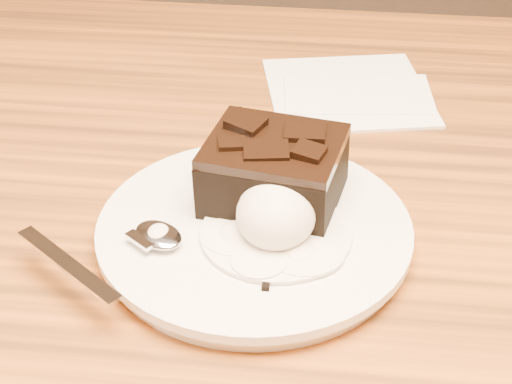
# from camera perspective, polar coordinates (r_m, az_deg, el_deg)

# --- Properties ---
(plate) EXTENTS (0.23, 0.23, 0.02)m
(plate) POSITION_cam_1_polar(r_m,az_deg,el_deg) (0.59, -0.11, -2.97)
(plate) COLOR white
(plate) RESTS_ON dining_table
(brownie) EXTENTS (0.11, 0.10, 0.04)m
(brownie) POSITION_cam_1_polar(r_m,az_deg,el_deg) (0.60, 1.25, 1.23)
(brownie) COLOR black
(brownie) RESTS_ON plate
(ice_cream_scoop) EXTENTS (0.06, 0.06, 0.05)m
(ice_cream_scoop) POSITION_cam_1_polar(r_m,az_deg,el_deg) (0.57, 1.41, -1.54)
(ice_cream_scoop) COLOR white
(ice_cream_scoop) RESTS_ON plate
(melt_puddle) EXTENTS (0.11, 0.11, 0.00)m
(melt_puddle) POSITION_cam_1_polar(r_m,az_deg,el_deg) (0.58, 1.38, -2.97)
(melt_puddle) COLOR white
(melt_puddle) RESTS_ON plate
(spoon) EXTENTS (0.14, 0.12, 0.01)m
(spoon) POSITION_cam_1_polar(r_m,az_deg,el_deg) (0.57, -6.77, -3.12)
(spoon) COLOR silver
(spoon) RESTS_ON plate
(napkin) EXTENTS (0.18, 0.18, 0.01)m
(napkin) POSITION_cam_1_polar(r_m,az_deg,el_deg) (0.80, 6.38, 7.01)
(napkin) COLOR white
(napkin) RESTS_ON dining_table
(crumb_a) EXTENTS (0.01, 0.01, 0.00)m
(crumb_a) POSITION_cam_1_polar(r_m,az_deg,el_deg) (0.53, 0.68, -6.57)
(crumb_a) COLOR black
(crumb_a) RESTS_ON plate
(crumb_b) EXTENTS (0.01, 0.01, 0.00)m
(crumb_b) POSITION_cam_1_polar(r_m,az_deg,el_deg) (0.60, 3.47, -1.28)
(crumb_b) COLOR black
(crumb_b) RESTS_ON plate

